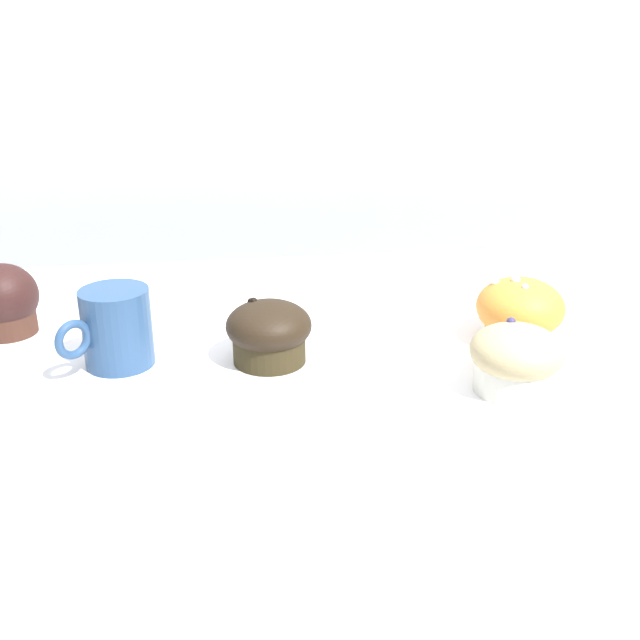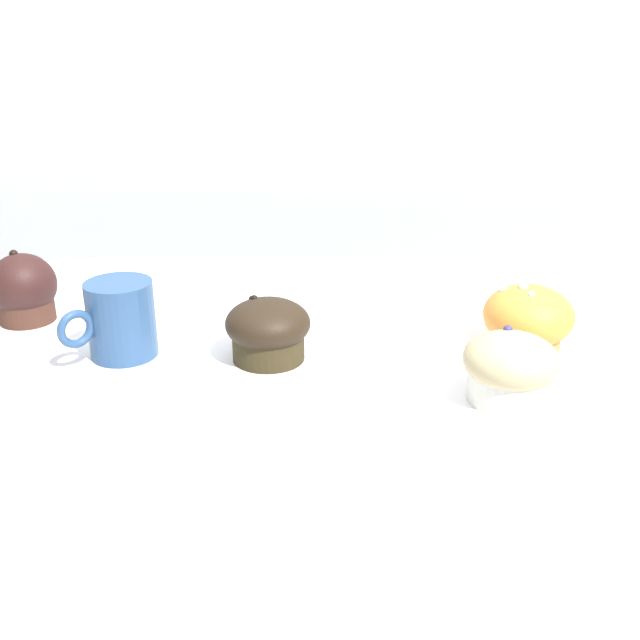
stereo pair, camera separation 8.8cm
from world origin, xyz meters
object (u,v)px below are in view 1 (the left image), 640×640
at_px(muffin_back_right, 4,302).
at_px(muffin_front_left, 271,332).
at_px(coffee_cup, 116,326).
at_px(muffin_front_center, 520,311).
at_px(muffin_back_left, 516,359).

relative_size(muffin_back_right, muffin_front_left, 0.96).
bearing_deg(muffin_back_right, coffee_cup, -36.87).
bearing_deg(muffin_back_right, muffin_front_left, -21.38).
bearing_deg(muffin_back_right, muffin_front_center, -9.76).
height_order(muffin_back_right, coffee_cup, muffin_back_right).
relative_size(muffin_front_left, coffee_cup, 0.99).
bearing_deg(muffin_front_left, muffin_front_center, 3.45).
bearing_deg(muffin_front_center, coffee_cup, -179.55).
xyz_separation_m(muffin_back_right, coffee_cup, (0.15, -0.11, 0.00)).
distance_m(muffin_front_center, coffee_cup, 0.49).
bearing_deg(muffin_front_center, muffin_front_left, -176.55).
xyz_separation_m(muffin_front_center, coffee_cup, (-0.49, -0.00, 0.01)).
relative_size(muffin_front_center, muffin_front_left, 1.08).
distance_m(muffin_front_center, muffin_front_left, 0.31).
bearing_deg(muffin_front_center, muffin_back_left, -113.20).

